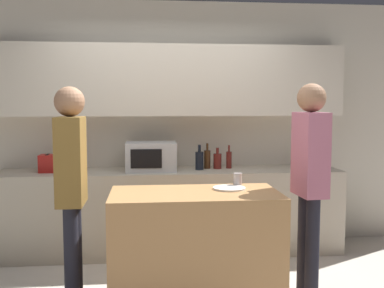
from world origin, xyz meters
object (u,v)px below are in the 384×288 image
plate_on_island (229,188)px  person_center (310,171)px  bottle_3 (229,159)px  cup_0 (238,180)px  person_left (71,179)px  potted_plant (315,150)px  bottle_0 (199,160)px  bottle_1 (207,159)px  bottle_2 (217,161)px  toaster (53,163)px  microwave (151,156)px

plate_on_island → person_center: (0.65, -0.03, 0.14)m
bottle_3 → cup_0: bottle_3 is taller
person_left → potted_plant: bearing=118.5°
bottle_0 → plate_on_island: (0.10, -1.21, -0.07)m
bottle_1 → person_left: 1.84m
plate_on_island → bottle_2: bearing=85.4°
toaster → plate_on_island: (1.62, -1.19, -0.06)m
microwave → cup_0: (0.70, -1.08, -0.07)m
bottle_2 → plate_on_island: (-0.10, -1.27, -0.06)m
bottle_0 → cup_0: 1.11m
toaster → bottle_2: bearing=2.4°
microwave → plate_on_island: size_ratio=2.00×
potted_plant → bottle_0: bearing=179.4°
person_center → potted_plant: bearing=-26.2°
microwave → potted_plant: potted_plant is taller
bottle_0 → bottle_1: 0.13m
toaster → person_left: (0.40, -1.29, 0.05)m
potted_plant → cup_0: (-1.06, -1.08, -0.12)m
microwave → toaster: bearing=179.9°
bottle_1 → microwave: bearing=-170.7°
plate_on_island → potted_plant: bearing=46.0°
microwave → plate_on_island: (0.61, -1.19, -0.12)m
potted_plant → toaster: bearing=180.0°
person_center → person_left: bearing=88.1°
potted_plant → bottle_1: bearing=175.2°
bottle_2 → microwave: bearing=-174.1°
person_left → cup_0: bearing=99.0°
cup_0 → person_left: bearing=-171.0°
potted_plant → person_center: person_center is taller
potted_plant → bottle_3: (-0.92, 0.09, -0.10)m
plate_on_island → cup_0: (0.09, 0.11, 0.05)m
potted_plant → bottle_1: 1.17m
bottle_2 → plate_on_island: bearing=-94.6°
bottle_0 → person_center: bearing=-58.8°
bottle_3 → person_left: bearing=-136.3°
toaster → bottle_3: (1.85, 0.09, 0.01)m
person_left → person_center: person_center is taller
bottle_3 → person_center: (0.42, -1.32, 0.07)m
microwave → person_center: bearing=-44.1°
toaster → cup_0: 2.02m
bottle_2 → bottle_3: bottle_3 is taller
cup_0 → person_center: size_ratio=0.06×
bottle_2 → toaster: bearing=-177.6°
person_center → bottle_2: bearing=19.1°
bottle_3 → toaster: bearing=-177.1°
bottle_3 → plate_on_island: bearing=-100.2°
potted_plant → plate_on_island: 1.67m
bottle_2 → person_center: 1.41m
potted_plant → bottle_1: size_ratio=1.44×
bottle_2 → bottle_3: 0.13m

